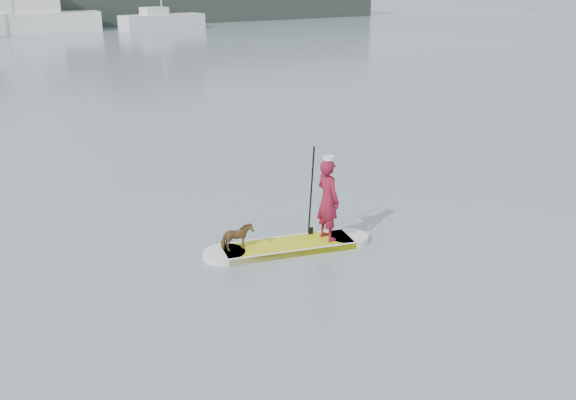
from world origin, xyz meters
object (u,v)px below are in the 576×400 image
paddleboard (288,246)px  paddler (328,200)px  motor_yacht_a (32,12)px  sailboat_e (162,21)px  dog (237,237)px

paddleboard → paddler: (0.78, -0.20, 0.86)m
paddleboard → motor_yacht_a: bearing=97.4°
sailboat_e → paddleboard: bearing=-114.3°
sailboat_e → motor_yacht_a: sailboat_e is taller
motor_yacht_a → paddleboard: bearing=-89.1°
paddler → sailboat_e: size_ratio=0.14×
paddler → dog: bearing=74.8°
dog → motor_yacht_a: (7.69, 52.07, 1.38)m
paddler → sailboat_e: sailboat_e is taller
paddleboard → dog: dog is taller
paddleboard → sailboat_e: bearing=85.1°
dog → motor_yacht_a: size_ratio=0.06×
paddleboard → paddler: bearing=0.0°
paddleboard → motor_yacht_a: size_ratio=0.30×
paddler → dog: (-1.74, 0.46, -0.54)m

